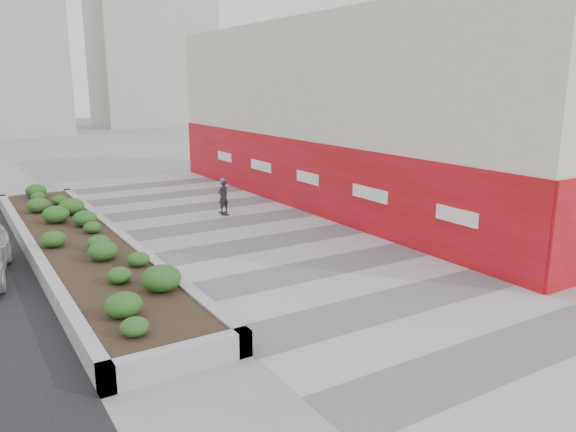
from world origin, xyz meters
name	(u,v)px	position (x,y,z in m)	size (l,w,h in m)	color
ground	(350,288)	(0.00, 0.00, 0.00)	(160.00, 160.00, 0.00)	gray
walkway	(290,259)	(0.00, 3.00, 0.01)	(8.00, 36.00, 0.01)	#A8A8AD
building	(353,114)	(6.98, 8.98, 3.98)	(6.04, 24.08, 8.00)	beige
planter	(78,241)	(-5.50, 7.00, 0.42)	(3.00, 18.00, 0.90)	#9E9EA0
distant_bldg_north_r	(151,27)	(15.00, 60.00, 12.00)	(14.00, 10.00, 24.00)	#ADAAA3
manhole_cover	(304,256)	(0.50, 3.00, 0.00)	(0.44, 0.44, 0.01)	#595654
skateboarder	(223,196)	(0.81, 9.56, 0.78)	(0.59, 0.72, 1.54)	beige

